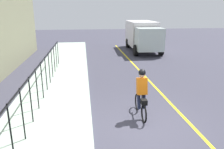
{
  "coord_description": "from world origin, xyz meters",
  "views": [
    {
      "loc": [
        -6.66,
        1.99,
        3.82
      ],
      "look_at": [
        2.95,
        0.75,
        1.0
      ],
      "focal_mm": 35.55,
      "sensor_mm": 36.0,
      "label": 1
    }
  ],
  "objects": [
    {
      "name": "ground_plane",
      "position": [
        0.0,
        0.0,
        0.0
      ],
      "size": [
        80.0,
        80.0,
        0.0
      ],
      "primitive_type": "plane",
      "color": "#3B3B48"
    },
    {
      "name": "cyclist_lead",
      "position": [
        0.66,
        -0.03,
        0.91
      ],
      "size": [
        1.71,
        0.36,
        1.83
      ],
      "rotation": [
        0.0,
        0.0,
        -0.01
      ],
      "color": "black",
      "rests_on": "ground"
    },
    {
      "name": "lane_line_centre",
      "position": [
        0.0,
        -1.6,
        0.0
      ],
      "size": [
        36.0,
        0.12,
        0.01
      ],
      "primitive_type": "cube",
      "color": "yellow",
      "rests_on": "ground"
    },
    {
      "name": "sidewalk",
      "position": [
        0.0,
        3.4,
        0.07
      ],
      "size": [
        40.0,
        3.2,
        0.15
      ],
      "primitive_type": "cube",
      "color": "#A1B4A5",
      "rests_on": "ground"
    },
    {
      "name": "box_truck_background",
      "position": [
        14.34,
        -3.68,
        1.55
      ],
      "size": [
        6.79,
        2.74,
        2.78
      ],
      "rotation": [
        0.0,
        0.0,
        3.1
      ],
      "color": "silver",
      "rests_on": "ground"
    },
    {
      "name": "iron_fence",
      "position": [
        1.0,
        3.8,
        1.24
      ],
      "size": [
        16.11,
        0.04,
        1.6
      ],
      "color": "black",
      "rests_on": "sidewalk"
    }
  ]
}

